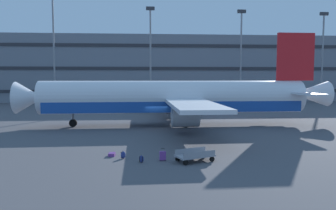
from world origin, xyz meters
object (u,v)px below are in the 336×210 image
Objects in this scene: airliner at (177,98)px; backpack_small at (123,155)px; baggage_cart at (195,155)px; backpack_scuffed at (142,159)px; suitcase_upright at (112,154)px; suitcase_purple at (163,156)px.

airliner is 66.31× the size of backpack_small.
baggage_cart is at bearing -91.77° from airliner.
airliner is 17.93m from backpack_scuffed.
airliner is at bearing 76.27° from backpack_scuffed.
suitcase_upright is at bearing -112.92° from airliner.
backpack_small is (-2.78, 0.82, -0.11)m from suitcase_purple.
baggage_cart is at bearing -19.37° from suitcase_upright.
suitcase_purple reaches higher than baggage_cart.
backpack_scuffed is 0.95× the size of backpack_small.
suitcase_purple is at bearing -16.52° from backpack_small.
suitcase_purple is at bearing 169.60° from baggage_cart.
backpack_small is at bearing -109.05° from airliner.
backpack_small is (-1.31, 1.22, 0.01)m from backpack_scuffed.
suitcase_purple is 1.56× the size of backpack_small.
airliner is at bearing 67.08° from suitcase_upright.
suitcase_upright is 1.22m from backpack_small.
baggage_cart reaches higher than suitcase_upright.
suitcase_upright is at bearing 160.63° from baggage_cart.
backpack_small is (0.88, -0.83, 0.13)m from suitcase_upright.
suitcase_purple is 2.90m from backpack_small.
backpack_scuffed is 3.67m from baggage_cart.
baggage_cart reaches higher than backpack_scuffed.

